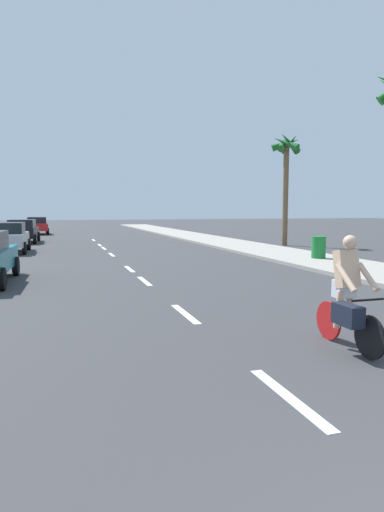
{
  "coord_description": "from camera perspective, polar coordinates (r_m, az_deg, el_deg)",
  "views": [
    {
      "loc": [
        -2.57,
        -0.83,
        2.21
      ],
      "look_at": [
        0.55,
        9.27,
        1.1
      ],
      "focal_mm": 30.78,
      "sensor_mm": 36.0,
      "label": 1
    }
  ],
  "objects": [
    {
      "name": "lane_stripe_7",
      "position": [
        28.29,
        -11.91,
        1.4
      ],
      "size": [
        0.16,
        1.8,
        0.01
      ],
      "primitive_type": "cube",
      "color": "white",
      "rests_on": "ground"
    },
    {
      "name": "lane_stripe_5",
      "position": [
        22.13,
        -10.41,
        0.18
      ],
      "size": [
        0.16,
        1.8,
        0.01
      ],
      "primitive_type": "cube",
      "color": "white",
      "rests_on": "ground"
    },
    {
      "name": "lane_stripe_6",
      "position": [
        25.85,
        -11.4,
        0.99
      ],
      "size": [
        0.16,
        1.8,
        0.01
      ],
      "primitive_type": "cube",
      "color": "white",
      "rests_on": "ground"
    },
    {
      "name": "parked_car_silver",
      "position": [
        24.61,
        -22.62,
        2.34
      ],
      "size": [
        1.87,
        3.88,
        1.57
      ],
      "rotation": [
        0.0,
        0.0,
        -0.02
      ],
      "color": "#B7BABF",
      "rests_on": "ground"
    },
    {
      "name": "lane_stripe_8",
      "position": [
        32.99,
        -12.67,
        2.03
      ],
      "size": [
        0.16,
        1.8,
        0.01
      ],
      "primitive_type": "cube",
      "color": "white",
      "rests_on": "ground"
    },
    {
      "name": "parked_car_black",
      "position": [
        31.68,
        -21.15,
        3.12
      ],
      "size": [
        2.1,
        4.28,
        1.57
      ],
      "rotation": [
        0.0,
        0.0,
        -0.05
      ],
      "color": "black",
      "rests_on": "ground"
    },
    {
      "name": "palm_tree_far",
      "position": [
        28.09,
        12.16,
        12.2
      ],
      "size": [
        1.85,
        1.85,
        6.94
      ],
      "color": "brown",
      "rests_on": "ground"
    },
    {
      "name": "lane_stripe_4",
      "position": [
        16.63,
        -8.12,
        -1.68
      ],
      "size": [
        0.16,
        1.8,
        0.01
      ],
      "primitive_type": "cube",
      "color": "white",
      "rests_on": "ground"
    },
    {
      "name": "lane_stripe_3",
      "position": [
        13.79,
        -6.21,
        -3.24
      ],
      "size": [
        0.16,
        1.8,
        0.01
      ],
      "primitive_type": "cube",
      "color": "white",
      "rests_on": "ground"
    },
    {
      "name": "lane_stripe_2",
      "position": [
        9.46,
        -0.9,
        -7.5
      ],
      "size": [
        0.16,
        1.8,
        0.01
      ],
      "primitive_type": "cube",
      "color": "white",
      "rests_on": "ground"
    },
    {
      "name": "cyclist",
      "position": [
        7.36,
        19.55,
        -5.17
      ],
      "size": [
        0.62,
        1.71,
        1.82
      ],
      "rotation": [
        0.0,
        0.0,
        3.13
      ],
      "color": "black",
      "rests_on": "ground"
    },
    {
      "name": "lane_stripe_1",
      "position": [
        5.59,
        12.44,
        -17.43
      ],
      "size": [
        0.16,
        1.8,
        0.01
      ],
      "primitive_type": "cube",
      "color": "white",
      "rests_on": "ground"
    },
    {
      "name": "parked_car_red",
      "position": [
        42.39,
        -19.53,
        3.81
      ],
      "size": [
        2.16,
        4.36,
        1.57
      ],
      "rotation": [
        0.0,
        0.0,
        0.05
      ],
      "color": "red",
      "rests_on": "ground"
    },
    {
      "name": "sidewalk_strip",
      "position": [
        25.24,
        7.58,
        1.09
      ],
      "size": [
        3.6,
        80.0,
        0.14
      ],
      "primitive_type": "cube",
      "color": "#9E998E",
      "rests_on": "ground"
    },
    {
      "name": "trash_bin_far",
      "position": [
        19.67,
        16.13,
        1.1
      ],
      "size": [
        0.6,
        0.6,
        0.94
      ],
      "primitive_type": "cylinder",
      "color": "#19722D",
      "rests_on": "sidewalk_strip"
    },
    {
      "name": "ground_plane",
      "position": [
        21.11,
        -10.08,
        -0.1
      ],
      "size": [
        160.0,
        160.0,
        0.0
      ],
      "primitive_type": "plane",
      "color": "#38383A"
    }
  ]
}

